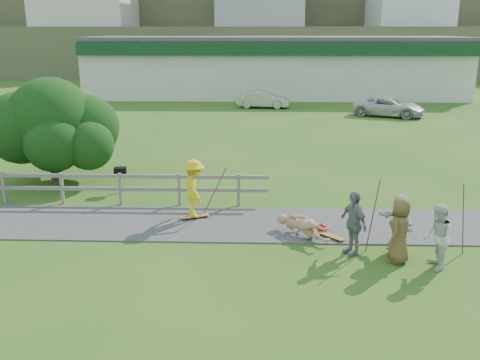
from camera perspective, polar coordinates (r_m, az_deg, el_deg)
The scene contains 20 objects.
ground at distance 15.20m, azimuth -8.22°, elevation -6.62°, with size 260.00×260.00×0.00m, color #265117.
path at distance 16.56m, azimuth -7.33°, elevation -4.58°, with size 34.00×3.00×0.04m, color #333335.
fence at distance 19.26m, azimuth -20.23°, elevation -0.34°, with size 15.05×0.10×1.10m.
strip_mall at distance 48.87m, azimuth 3.66°, elevation 12.07°, with size 32.50×10.75×5.10m.
skater_rider at distance 16.59m, azimuth -4.91°, elevation -1.24°, with size 1.17×0.67×1.81m, color yellow.
skater_fallen at distance 15.39m, azimuth 6.72°, elevation -4.93°, with size 1.84×0.44×0.67m, color #A67B5B.
spectator_a at distance 14.04m, azimuth 20.32°, elevation -5.75°, with size 0.81×0.63×1.67m, color silver.
spectator_b at distance 14.34m, azimuth 11.99°, elevation -4.49°, with size 1.02×0.42×1.73m, color slate.
spectator_c at distance 14.14m, azimuth 16.68°, elevation -5.17°, with size 0.84×0.54×1.71m, color brown.
spectator_d at distance 14.78m, azimuth 16.63°, elevation -4.46°, with size 1.49×0.47×1.60m, color beige.
car_silver at distance 40.64m, azimuth 2.49°, elevation 8.58°, with size 1.35×3.87×1.27m, color #ABAFB3.
car_white at distance 37.99m, azimuth 15.58°, elevation 7.54°, with size 2.17×4.71×1.31m, color #B8B8B4.
tree at distance 21.93m, azimuth -19.28°, elevation 3.86°, with size 5.24×5.24×3.09m, color black, non-canonical shape.
bbq at distance 19.90m, azimuth -12.60°, elevation 0.01°, with size 0.43×0.33×0.93m, color black, non-canonical shape.
longboard_rider at distance 16.86m, azimuth -4.84°, elevation -4.02°, with size 0.93×0.23×0.10m, color olive, non-canonical shape.
longboard_fallen at distance 15.49m, azimuth 9.68°, elevation -6.05°, with size 0.87×0.21×0.10m, color olive, non-canonical shape.
helmet at distance 15.84m, azimuth 8.77°, elevation -5.11°, with size 0.30×0.30×0.30m, color #A1080D.
pole_rider at distance 16.92m, azimuth -2.73°, elevation -0.94°, with size 0.03×0.03×1.77m, color #503020.
pole_spec_left at distance 14.58m, azimuth 13.99°, elevation -3.70°, with size 0.03×0.03×2.01m, color #503020.
pole_spec_right at distance 15.15m, azimuth 22.70°, elevation -3.89°, with size 0.03×0.03×1.94m, color #503020.
Camera 1 is at (2.64, -13.81, 5.76)m, focal length 40.00 mm.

